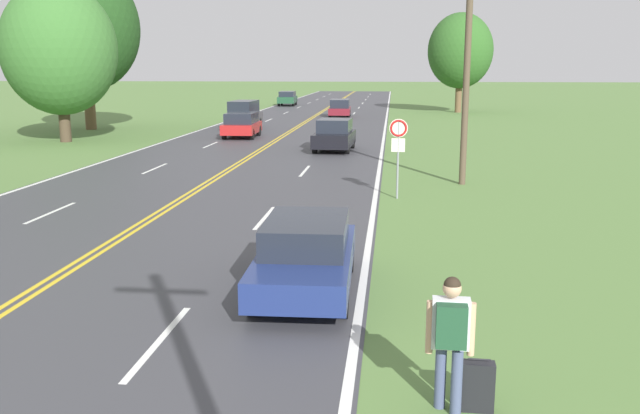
{
  "coord_description": "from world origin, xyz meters",
  "views": [
    {
      "loc": [
        6.84,
        -2.23,
        4.27
      ],
      "look_at": [
        5.18,
        13.26,
        1.04
      ],
      "focal_mm": 38.0,
      "sensor_mm": 36.0,
      "label": 1
    }
  ],
  "objects": [
    {
      "name": "hitchhiker_person",
      "position": [
        7.6,
        5.72,
        1.08
      ],
      "size": [
        0.6,
        0.44,
        1.77
      ],
      "rotation": [
        0.0,
        0.0,
        1.54
      ],
      "color": "#475175",
      "rests_on": "ground"
    },
    {
      "name": "suitcase",
      "position": [
        7.98,
        5.82,
        0.32
      ],
      "size": [
        0.41,
        0.21,
        0.7
      ],
      "rotation": [
        0.0,
        0.0,
        1.54
      ],
      "color": "black",
      "rests_on": "ground"
    },
    {
      "name": "traffic_sign",
      "position": [
        7.03,
        19.88,
        1.98
      ],
      "size": [
        0.6,
        0.1,
        2.62
      ],
      "color": "gray",
      "rests_on": "ground"
    },
    {
      "name": "utility_pole_midground",
      "position": [
        9.45,
        22.96,
        4.7
      ],
      "size": [
        1.8,
        0.24,
        9.08
      ],
      "color": "brown",
      "rests_on": "ground"
    },
    {
      "name": "tree_behind_sign",
      "position": [
        -12.03,
        35.26,
        5.24
      ],
      "size": [
        6.44,
        6.44,
        8.95
      ],
      "color": "#473828",
      "rests_on": "ground"
    },
    {
      "name": "tree_mid_treeline",
      "position": [
        13.04,
        64.11,
        5.75
      ],
      "size": [
        6.1,
        6.1,
        9.27
      ],
      "color": "brown",
      "rests_on": "ground"
    },
    {
      "name": "tree_right_cluster",
      "position": [
        -14.05,
        43.07,
        6.83
      ],
      "size": [
        7.35,
        7.35,
        11.08
      ],
      "color": "brown",
      "rests_on": "ground"
    },
    {
      "name": "car_dark_blue_sedan_nearest",
      "position": [
        5.23,
        10.26,
        0.73
      ],
      "size": [
        1.87,
        4.39,
        1.4
      ],
      "rotation": [
        0.0,
        0.0,
        -1.55
      ],
      "color": "black",
      "rests_on": "ground"
    },
    {
      "name": "car_black_sedan_approaching",
      "position": [
        3.85,
        32.66,
        0.82
      ],
      "size": [
        2.04,
        4.01,
        1.63
      ],
      "rotation": [
        0.0,
        0.0,
        -1.62
      ],
      "color": "black",
      "rests_on": "ground"
    },
    {
      "name": "car_red_hatchback_mid_near",
      "position": [
        -2.37,
        38.67,
        0.82
      ],
      "size": [
        2.01,
        3.86,
        1.53
      ],
      "rotation": [
        0.0,
        0.0,
        1.6
      ],
      "color": "black",
      "rests_on": "ground"
    },
    {
      "name": "car_dark_grey_suv_mid_far",
      "position": [
        -3.45,
        44.21,
        1.02
      ],
      "size": [
        1.86,
        4.45,
        1.98
      ],
      "rotation": [
        0.0,
        0.0,
        1.54
      ],
      "color": "black",
      "rests_on": "ground"
    },
    {
      "name": "car_maroon_hatchback_receding",
      "position": [
        2.28,
        56.53,
        0.81
      ],
      "size": [
        1.95,
        4.2,
        1.53
      ],
      "rotation": [
        0.0,
        0.0,
        -1.53
      ],
      "color": "black",
      "rests_on": "ground"
    },
    {
      "name": "car_dark_green_suv_distant",
      "position": [
        -4.96,
        73.7,
        0.87
      ],
      "size": [
        2.04,
        4.37,
        1.59
      ],
      "rotation": [
        0.0,
        0.0,
        1.61
      ],
      "color": "black",
      "rests_on": "ground"
    }
  ]
}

